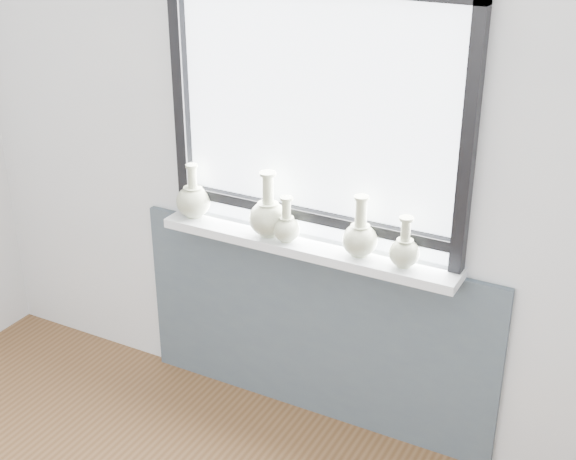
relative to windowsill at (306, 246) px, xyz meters
The scene contains 9 objects.
back_wall 0.43m from the windowsill, 90.00° to the left, with size 3.60×0.02×2.60m, color silver.
apron_panel 0.46m from the windowsill, 90.00° to the left, with size 1.70×0.03×0.86m, color #45525B.
windowsill is the anchor object (origin of this frame).
window 0.56m from the windowsill, 90.00° to the left, with size 1.30×0.06×1.05m.
vase_a 0.57m from the windowsill, behind, with size 0.15×0.15×0.24m.
vase_b 0.21m from the windowsill, behind, with size 0.16×0.16×0.28m.
vase_c 0.12m from the windowsill, 160.18° to the right, with size 0.11×0.11×0.20m.
vase_d 0.26m from the windowsill, ahead, with size 0.14×0.14×0.25m.
vase_e 0.44m from the windowsill, ahead, with size 0.12×0.12×0.21m.
Camera 1 is at (1.34, -0.97, 2.34)m, focal length 50.00 mm.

